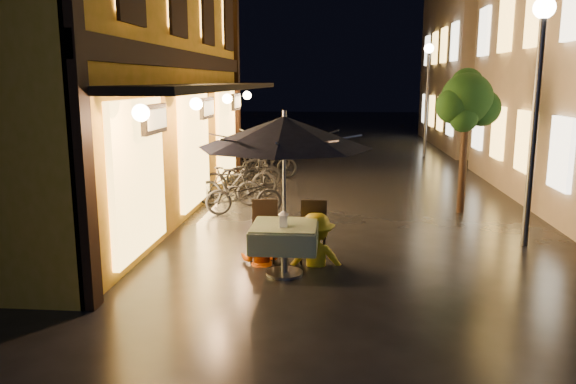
# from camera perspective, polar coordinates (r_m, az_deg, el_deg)

# --- Properties ---
(ground) EXTENTS (90.00, 90.00, 0.00)m
(ground) POSITION_cam_1_polar(r_m,az_deg,el_deg) (8.45, 7.15, -8.76)
(ground) COLOR black
(ground) RESTS_ON ground
(west_building) EXTENTS (5.90, 11.40, 7.40)m
(west_building) POSITION_cam_1_polar(r_m,az_deg,el_deg) (13.12, -19.80, 14.26)
(west_building) COLOR #BE901E
(west_building) RESTS_ON ground
(east_building_far) EXTENTS (7.30, 10.30, 7.30)m
(east_building_far) POSITION_cam_1_polar(r_m,az_deg,el_deg) (27.10, 22.40, 12.09)
(east_building_far) COLOR tan
(east_building_far) RESTS_ON ground
(street_tree) EXTENTS (1.43, 1.20, 3.15)m
(street_tree) POSITION_cam_1_polar(r_m,az_deg,el_deg) (12.75, 17.75, 8.68)
(street_tree) COLOR black
(street_tree) RESTS_ON ground
(streetlamp_near) EXTENTS (0.36, 0.36, 4.23)m
(streetlamp_near) POSITION_cam_1_polar(r_m,az_deg,el_deg) (10.48, 24.08, 10.52)
(streetlamp_near) COLOR #59595E
(streetlamp_near) RESTS_ON ground
(streetlamp_far) EXTENTS (0.36, 0.36, 4.23)m
(streetlamp_far) POSITION_cam_1_polar(r_m,az_deg,el_deg) (22.19, 14.00, 11.04)
(streetlamp_far) COLOR #59595E
(streetlamp_far) RESTS_ON ground
(cafe_table) EXTENTS (0.99, 0.99, 0.78)m
(cafe_table) POSITION_cam_1_polar(r_m,az_deg,el_deg) (8.40, -0.36, -4.57)
(cafe_table) COLOR #59595E
(cafe_table) RESTS_ON ground
(patio_umbrella) EXTENTS (2.55, 2.55, 2.46)m
(patio_umbrella) POSITION_cam_1_polar(r_m,az_deg,el_deg) (8.12, -0.38, 6.10)
(patio_umbrella) COLOR #59595E
(patio_umbrella) RESTS_ON ground
(cafe_chair_left) EXTENTS (0.42, 0.42, 0.97)m
(cafe_chair_left) POSITION_cam_1_polar(r_m,az_deg,el_deg) (9.17, -2.42, -3.54)
(cafe_chair_left) COLOR black
(cafe_chair_left) RESTS_ON ground
(cafe_chair_right) EXTENTS (0.42, 0.42, 0.97)m
(cafe_chair_right) POSITION_cam_1_polar(r_m,az_deg,el_deg) (9.10, 2.59, -3.66)
(cafe_chair_right) COLOR black
(cafe_chair_right) RESTS_ON ground
(table_lantern) EXTENTS (0.16, 0.16, 0.25)m
(table_lantern) POSITION_cam_1_polar(r_m,az_deg,el_deg) (8.18, -0.46, -2.61)
(table_lantern) COLOR white
(table_lantern) RESTS_ON cafe_table
(person_orange) EXTENTS (0.78, 0.65, 1.42)m
(person_orange) POSITION_cam_1_polar(r_m,az_deg,el_deg) (8.92, -2.83, -2.83)
(person_orange) COLOR #BF4702
(person_orange) RESTS_ON ground
(person_yellow) EXTENTS (1.08, 0.66, 1.62)m
(person_yellow) POSITION_cam_1_polar(r_m,az_deg,el_deg) (8.84, 2.89, -2.29)
(person_yellow) COLOR gold
(person_yellow) RESTS_ON ground
(bicycle_0) EXTENTS (1.74, 0.89, 0.87)m
(bicycle_0) POSITION_cam_1_polar(r_m,az_deg,el_deg) (12.23, -4.51, -0.29)
(bicycle_0) COLOR black
(bicycle_0) RESTS_ON ground
(bicycle_1) EXTENTS (1.54, 0.48, 0.92)m
(bicycle_1) POSITION_cam_1_polar(r_m,az_deg,el_deg) (13.13, -6.00, 0.58)
(bicycle_1) COLOR black
(bicycle_1) RESTS_ON ground
(bicycle_2) EXTENTS (1.97, 0.96, 0.99)m
(bicycle_2) POSITION_cam_1_polar(r_m,az_deg,el_deg) (14.07, -4.98, 1.46)
(bicycle_2) COLOR black
(bicycle_2) RESTS_ON ground
(bicycle_3) EXTENTS (1.57, 0.97, 0.91)m
(bicycle_3) POSITION_cam_1_polar(r_m,az_deg,el_deg) (15.32, -3.53, 2.14)
(bicycle_3) COLOR black
(bicycle_3) RESTS_ON ground
(bicycle_4) EXTENTS (1.75, 1.03, 0.87)m
(bicycle_4) POSITION_cam_1_polar(r_m,az_deg,el_deg) (15.13, -3.88, 1.94)
(bicycle_4) COLOR black
(bicycle_4) RESTS_ON ground
(bicycle_5) EXTENTS (1.65, 0.84, 0.95)m
(bicycle_5) POSITION_cam_1_polar(r_m,az_deg,el_deg) (16.66, -1.77, 2.98)
(bicycle_5) COLOR black
(bicycle_5) RESTS_ON ground
(bicycle_6) EXTENTS (1.96, 0.92, 0.99)m
(bicycle_6) POSITION_cam_1_polar(r_m,az_deg,el_deg) (17.97, -2.78, 3.63)
(bicycle_6) COLOR black
(bicycle_6) RESTS_ON ground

